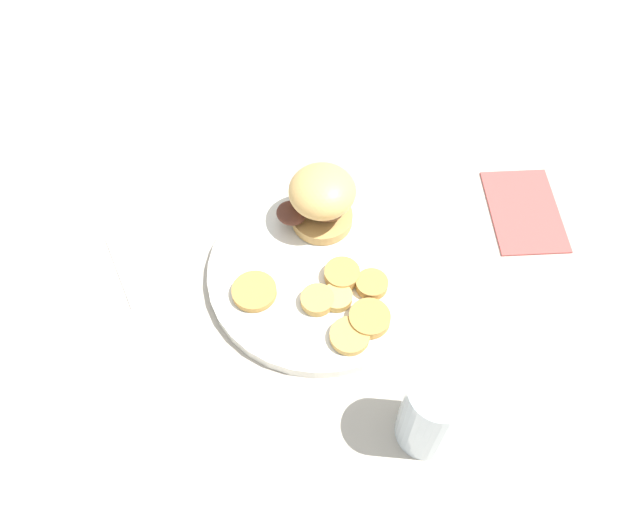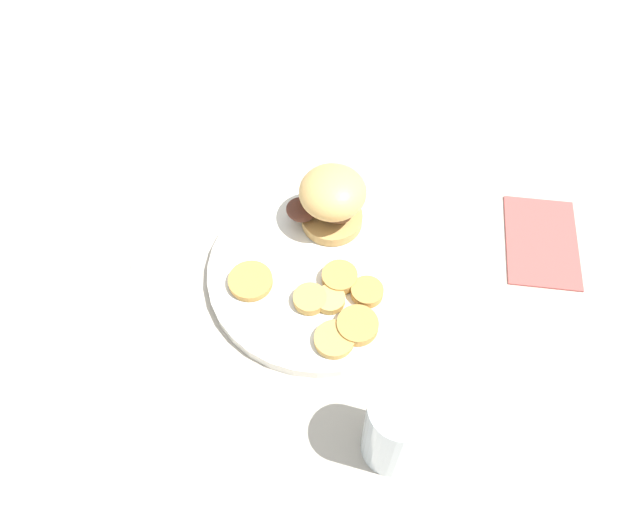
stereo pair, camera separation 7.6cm
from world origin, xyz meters
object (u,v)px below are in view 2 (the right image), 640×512
dinner_plate (320,270)px  sandwich (331,199)px  fork (136,261)px  drinking_glass (396,429)px

dinner_plate → sandwich: 0.09m
dinner_plate → fork: dinner_plate is taller
sandwich → fork: sandwich is taller
dinner_plate → drinking_glass: 0.24m
dinner_plate → drinking_glass: drinking_glass is taller
drinking_glass → sandwich: bearing=159.5°
sandwich → fork: size_ratio=0.71×
dinner_plate → fork: size_ratio=1.67×
sandwich → drinking_glass: bearing=-20.5°
fork → drinking_glass: 0.40m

